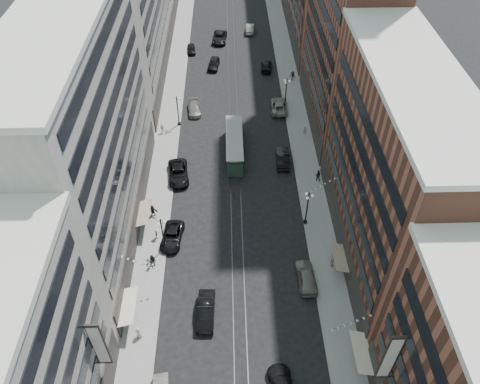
{
  "coord_description": "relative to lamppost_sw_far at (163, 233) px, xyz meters",
  "views": [
    {
      "loc": [
        -0.72,
        -10.25,
        46.5
      ],
      "look_at": [
        0.48,
        33.1,
        5.0
      ],
      "focal_mm": 35.0,
      "sensor_mm": 36.0,
      "label": 1
    }
  ],
  "objects": [
    {
      "name": "car_12",
      "position": [
        16.0,
        45.39,
        -2.37
      ],
      "size": [
        2.47,
        5.17,
        1.45
      ],
      "primitive_type": "imported",
      "rotation": [
        0.0,
        0.0,
        3.05
      ],
      "color": "black",
      "rests_on": "ground"
    },
    {
      "name": "rail_east",
      "position": [
        9.9,
        42.0,
        -3.09
      ],
      "size": [
        0.12,
        180.0,
        0.02
      ],
      "primitive_type": "cube",
      "color": "#2D2D33",
      "rests_on": "ground"
    },
    {
      "name": "car_10",
      "position": [
        16.5,
        16.73,
        -2.2
      ],
      "size": [
        2.07,
        5.47,
        1.78
      ],
      "primitive_type": "imported",
      "rotation": [
        0.0,
        0.0,
        3.11
      ],
      "color": "black",
      "rests_on": "ground"
    },
    {
      "name": "pedestrian_1",
      "position": [
        -1.68,
        -12.19,
        -2.13
      ],
      "size": [
        0.87,
        0.6,
        1.63
      ],
      "primitive_type": "imported",
      "rotation": [
        0.0,
        0.0,
        2.91
      ],
      "color": "beige",
      "rests_on": "sidewalk_west"
    },
    {
      "name": "lamppost_se_far",
      "position": [
        18.4,
        4.0,
        0.0
      ],
      "size": [
        1.03,
        1.14,
        5.52
      ],
      "color": "black",
      "rests_on": "sidewalk_east"
    },
    {
      "name": "lamppost_sw_far",
      "position": [
        0.0,
        0.0,
        0.0
      ],
      "size": [
        1.03,
        1.14,
        5.52
      ],
      "color": "black",
      "rests_on": "sidewalk_west"
    },
    {
      "name": "ground",
      "position": [
        9.2,
        32.0,
        -3.1
      ],
      "size": [
        220.0,
        220.0,
        0.0
      ],
      "primitive_type": "plane",
      "color": "black",
      "rests_on": "ground"
    },
    {
      "name": "car_14",
      "position": [
        13.46,
        62.2,
        -2.29
      ],
      "size": [
        2.09,
        5.01,
        1.61
      ],
      "primitive_type": "imported",
      "rotation": [
        0.0,
        0.0,
        3.06
      ],
      "color": "gray",
      "rests_on": "ground"
    },
    {
      "name": "rail_west",
      "position": [
        8.5,
        42.0,
        -3.09
      ],
      "size": [
        0.12,
        180.0,
        0.02
      ],
      "primitive_type": "cube",
      "color": "#2D2D33",
      "rests_on": "ground"
    },
    {
      "name": "car_5",
      "position": [
        5.46,
        -9.72,
        -2.21
      ],
      "size": [
        2.05,
        5.46,
        1.78
      ],
      "primitive_type": "imported",
      "rotation": [
        0.0,
        0.0,
        -0.03
      ],
      "color": "black",
      "rests_on": "ground"
    },
    {
      "name": "car_9",
      "position": [
        0.81,
        53.06,
        -2.41
      ],
      "size": [
        1.99,
        4.16,
        1.37
      ],
      "primitive_type": "imported",
      "rotation": [
        0.0,
        0.0,
        0.09
      ],
      "color": "black",
      "rests_on": "ground"
    },
    {
      "name": "car_2",
      "position": [
        0.8,
        1.52,
        -2.35
      ],
      "size": [
        3.09,
        5.64,
        1.5
      ],
      "primitive_type": "imported",
      "rotation": [
        0.0,
        0.0,
        -0.12
      ],
      "color": "black",
      "rests_on": "ground"
    },
    {
      "name": "car_11",
      "position": [
        17.22,
        31.11,
        -2.26
      ],
      "size": [
        3.06,
        6.14,
        1.67
      ],
      "primitive_type": "imported",
      "rotation": [
        0.0,
        0.0,
        3.09
      ],
      "color": "slate",
      "rests_on": "ground"
    },
    {
      "name": "streetcar",
      "position": [
        9.2,
        19.19,
        -1.62
      ],
      "size": [
        2.55,
        11.53,
        3.19
      ],
      "color": "#273D2E",
      "rests_on": "ground"
    },
    {
      "name": "sidewalk_west",
      "position": [
        -1.8,
        42.0,
        -3.02
      ],
      "size": [
        4.0,
        180.0,
        0.15
      ],
      "primitive_type": "cube",
      "color": "gray",
      "rests_on": "ground"
    },
    {
      "name": "lamppost_sw_mid",
      "position": [
        0.0,
        27.0,
        0.0
      ],
      "size": [
        1.03,
        1.14,
        5.52
      ],
      "color": "black",
      "rests_on": "sidewalk_west"
    },
    {
      "name": "car_8",
      "position": [
        2.4,
        30.83,
        -2.37
      ],
      "size": [
        2.59,
        5.21,
        1.45
      ],
      "primitive_type": "imported",
      "rotation": [
        0.0,
        0.0,
        0.11
      ],
      "color": "slate",
      "rests_on": "ground"
    },
    {
      "name": "pedestrian_2",
      "position": [
        -1.2,
        -2.65,
        -2.01
      ],
      "size": [
        1.02,
        0.79,
        1.86
      ],
      "primitive_type": "imported",
      "rotation": [
        0.0,
        0.0,
        -0.37
      ],
      "color": "black",
      "rests_on": "sidewalk_west"
    },
    {
      "name": "sidewalk_east",
      "position": [
        20.2,
        42.0,
        -3.02
      ],
      "size": [
        4.0,
        180.0,
        0.15
      ],
      "primitive_type": "cube",
      "color": "gray",
      "rests_on": "ground"
    },
    {
      "name": "pedestrian_extra_0",
      "position": [
        -1.16,
        1.85,
        -2.16
      ],
      "size": [
        0.54,
        1.06,
        1.58
      ],
      "primitive_type": "imported",
      "rotation": [
        0.0,
        0.0,
        1.69
      ],
      "color": "#A7988A",
      "rests_on": "sidewalk_west"
    },
    {
      "name": "lamppost_se_mid",
      "position": [
        18.4,
        32.0,
        0.0
      ],
      "size": [
        1.03,
        1.14,
        5.52
      ],
      "color": "black",
      "rests_on": "sidewalk_east"
    },
    {
      "name": "car_13",
      "position": [
        5.58,
        46.41,
        -2.25
      ],
      "size": [
        2.66,
        5.21,
        1.7
      ],
      "primitive_type": "imported",
      "rotation": [
        0.0,
        0.0,
        -0.14
      ],
      "color": "black",
      "rests_on": "ground"
    },
    {
      "name": "building_west_mid",
      "position": [
        -7.8,
        5.0,
        10.9
      ],
      "size": [
        8.0,
        36.0,
        28.0
      ],
      "primitive_type": "cube",
      "color": "#9D998C",
      "rests_on": "ground"
    },
    {
      "name": "car_4",
      "position": [
        17.28,
        -5.38,
        -2.2
      ],
      "size": [
        2.37,
        5.36,
        1.79
      ],
      "primitive_type": "imported",
      "rotation": [
        0.0,
        0.0,
        3.19
      ],
      "color": "slate",
      "rests_on": "ground"
    },
    {
      "name": "pedestrian_7",
      "position": [
        21.28,
        12.4,
        -2.01
      ],
      "size": [
        0.99,
        0.68,
        1.87
      ],
      "primitive_type": "imported",
      "rotation": [
        0.0,
        0.0,
        2.92
      ],
      "color": "black",
      "rests_on": "sidewalk_east"
    },
    {
      "name": "pedestrian_9",
      "position": [
        20.66,
        40.8,
        -2.01
      ],
      "size": [
        1.31,
        0.94,
        1.88
      ],
      "primitive_type": "imported",
      "rotation": [
        0.0,
        0.0,
        -0.41
      ],
      "color": "black",
      "rests_on": "sidewalk_east"
    },
    {
      "name": "pedestrian_6",
      "position": [
        -2.54,
        24.7,
        -2.12
      ],
      "size": [
        1.06,
        0.78,
        1.65
      ],
      "primitive_type": "imported",
      "rotation": [
        0.0,
        0.0,
        2.75
      ],
      "color": "beige",
      "rests_on": "sidewalk_west"
    },
    {
      "name": "pedestrian_8",
      "position": [
        20.82,
        23.76,
        -2.19
      ],
      "size": [
        0.65,
        0.54,
        1.52
      ],
      "primitive_type": "imported",
      "rotation": [
        0.0,
        0.0,
        3.51
      ],
      "color": "#9C9682",
      "rests_on": "sidewalk_east"
    },
    {
      "name": "building_east_mid",
      "position": [
        26.2,
        -0.0,
        8.9
      ],
      "size": [
        8.0,
        30.0,
        24.0
      ],
      "primitive_type": "cube",
      "color": "brown",
      "rests_on": "ground"
    },
    {
      "name": "car_7",
      "position": [
        0.8,
        13.71,
        -2.24
      ],
      "size": [
        3.58,
        6.48,
        1.72
      ],
      "primitive_type": "imported",
      "rotation": [
        0.0,
        0.0,
        0.12
      ],
      "color": "black",
      "rests_on": "ground"
    },
    {
      "name": "pedestrian_4",
      "position": [
        20.66,
        -3.26,
        -2.03
      ],
      "size": [
        0.62,
        1.13,
        1.84
      ],
      "primitive_type": "imported",
      "rotation": [
        0.0,
        0.0,
        1.44
      ],
      "color": "#C2B3A1",
      "rests_on": "sidewalk_east"
    },
    {
      "name": "pedestrian_5",
      "position": [
        -2.15,
        5.96,
        -2.07
      ],
      "size": [
        1.68,
        0.78,
        1.75
      ],
      "primitive_type": "imported",
      "rotation": [
        0.0,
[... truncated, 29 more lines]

